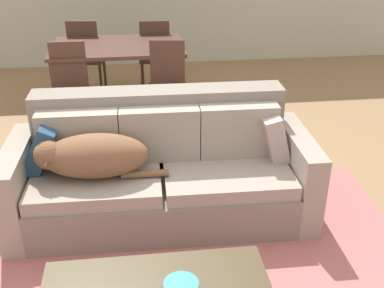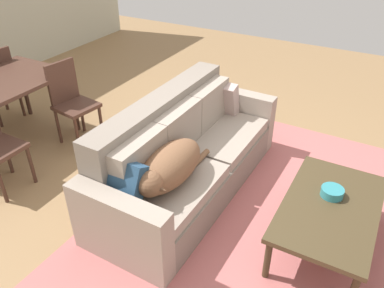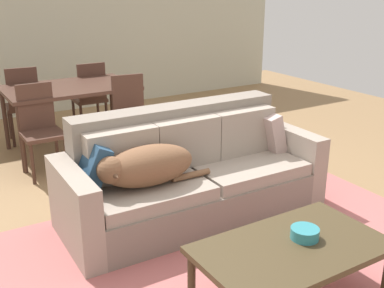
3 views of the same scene
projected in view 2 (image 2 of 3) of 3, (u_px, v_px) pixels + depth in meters
name	position (u px, v px, depth m)	size (l,w,h in m)	color
ground_plane	(186.00, 186.00, 3.77)	(10.00, 10.00, 0.00)	#96724B
area_rug	(274.00, 218.00, 3.38)	(3.35, 2.77, 0.01)	#BF6765
couch	(184.00, 157.00, 3.58)	(2.22, 0.89, 0.91)	gray
dog_on_left_cushion	(169.00, 167.00, 3.03)	(0.91, 0.36, 0.31)	brown
throw_pillow_by_left_arm	(120.00, 183.00, 2.84)	(0.12, 0.37, 0.37)	navy
throw_pillow_by_right_arm	(221.00, 98.00, 4.08)	(0.13, 0.36, 0.36)	#BBA099
coffee_table	(330.00, 210.00, 2.93)	(1.16, 0.69, 0.42)	#483A23
bowl_on_coffee_table	(332.00, 192.00, 2.99)	(0.18, 0.18, 0.07)	teal
dining_chair_near_right	(71.00, 99.00, 4.24)	(0.45, 0.45, 0.93)	#4A2E23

